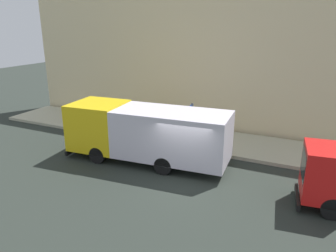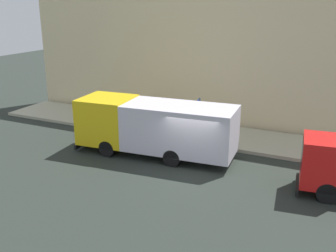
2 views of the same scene
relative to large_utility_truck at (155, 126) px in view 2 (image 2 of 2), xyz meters
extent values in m
plane|color=#272E28|center=(-0.93, -2.44, -1.56)|extent=(80.00, 80.00, 0.00)
cube|color=#B3B195|center=(3.97, -2.44, -1.47)|extent=(3.80, 30.00, 0.18)
cube|color=beige|center=(6.37, -2.44, 3.18)|extent=(0.50, 30.00, 9.48)
cube|color=yellow|center=(-0.21, 2.69, 0.04)|extent=(2.70, 2.78, 2.36)
cube|color=black|center=(-0.31, 3.96, 0.33)|extent=(2.10, 0.22, 1.32)
cube|color=silver|center=(0.10, -1.34, 0.01)|extent=(2.93, 5.68, 2.30)
cube|color=black|center=(-0.32, 4.04, -1.33)|extent=(2.41, 0.31, 0.24)
cylinder|color=black|center=(-1.27, 2.09, -1.14)|extent=(0.36, 0.86, 0.84)
cylinder|color=black|center=(0.93, 2.26, -1.14)|extent=(0.36, 0.86, 0.84)
cylinder|color=black|center=(-0.99, -1.43, -1.14)|extent=(0.36, 0.86, 0.84)
cylinder|color=black|center=(1.20, -1.25, -1.14)|extent=(0.36, 0.86, 0.84)
cube|color=red|center=(-0.87, -8.03, -0.16)|extent=(2.09, 1.73, 1.95)
cube|color=black|center=(-0.95, -7.30, 0.07)|extent=(1.61, 0.25, 1.09)
cube|color=black|center=(-0.96, -7.22, -1.33)|extent=(1.85, 0.34, 0.24)
cylinder|color=black|center=(-1.64, -8.43, -1.14)|extent=(0.40, 0.88, 0.85)
cylinder|color=black|center=(-0.02, -8.24, -1.14)|extent=(0.40, 0.88, 0.85)
cylinder|color=#3E2F47|center=(3.20, 3.10, -0.98)|extent=(0.31, 0.31, 0.81)
cylinder|color=#A8172D|center=(3.20, 3.10, -0.25)|extent=(0.41, 0.41, 0.65)
sphere|color=#966545|center=(3.20, 3.10, 0.19)|extent=(0.24, 0.24, 0.24)
cylinder|color=black|center=(4.33, 1.62, -0.93)|extent=(0.41, 0.41, 0.91)
cylinder|color=#374F91|center=(4.33, 1.62, -0.20)|extent=(0.54, 0.54, 0.55)
sphere|color=#8A6C4D|center=(4.33, 1.62, 0.18)|extent=(0.21, 0.21, 0.21)
cylinder|color=#4C5156|center=(2.37, -1.48, -0.15)|extent=(0.08, 0.08, 2.46)
cube|color=blue|center=(2.37, -1.46, 0.83)|extent=(0.44, 0.03, 0.36)
camera|label=1|loc=(-13.09, -7.38, 5.11)|focal=34.24mm
camera|label=2|loc=(-16.72, -8.65, 6.02)|focal=41.67mm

